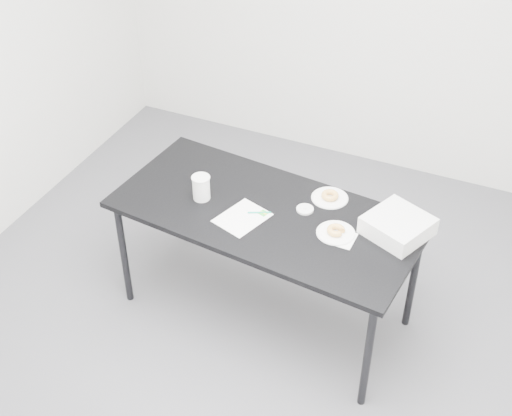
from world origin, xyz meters
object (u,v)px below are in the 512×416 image
at_px(table, 266,220).
at_px(bakery_box, 398,226).
at_px(coffee_cup, 201,188).
at_px(scorecard, 242,218).
at_px(donut_near, 336,230).
at_px(plate_far, 330,198).
at_px(plate_near, 336,233).
at_px(donut_far, 330,195).
at_px(pen, 259,212).

distance_m(table, bakery_box, 0.72).
xyz_separation_m(coffee_cup, bakery_box, (1.08, 0.15, -0.02)).
distance_m(scorecard, donut_near, 0.51).
bearing_deg(scorecard, plate_far, 61.86).
distance_m(plate_near, bakery_box, 0.33).
height_order(plate_near, bakery_box, bakery_box).
relative_size(plate_near, donut_near, 2.13).
height_order(plate_far, coffee_cup, coffee_cup).
xyz_separation_m(table, donut_near, (0.41, -0.02, 0.08)).
bearing_deg(plate_far, coffee_cup, -156.18).
distance_m(scorecard, bakery_box, 0.83).
height_order(donut_near, donut_far, donut_near).
bearing_deg(donut_far, bakery_box, -18.59).
distance_m(scorecard, plate_far, 0.52).
relative_size(table, pen, 13.90).
bearing_deg(donut_near, donut_far, 115.22).
bearing_deg(scorecard, donut_far, 61.86).
xyz_separation_m(pen, bakery_box, (0.73, 0.14, 0.04)).
distance_m(plate_far, coffee_cup, 0.72).
xyz_separation_m(table, plate_far, (0.28, 0.25, 0.06)).
bearing_deg(bakery_box, plate_near, -131.83).
distance_m(plate_near, donut_far, 0.31).
bearing_deg(plate_far, pen, -137.01).
height_order(donut_near, plate_far, donut_near).
bearing_deg(plate_near, table, 176.61).
bearing_deg(pen, donut_far, 18.06).
relative_size(plate_far, bakery_box, 0.69).
bearing_deg(scorecard, donut_near, 27.03).
relative_size(scorecard, pen, 2.15).
relative_size(pen, plate_near, 0.62).
height_order(scorecard, plate_far, plate_far).
distance_m(plate_far, donut_far, 0.02).
bearing_deg(scorecard, bakery_box, 33.24).
bearing_deg(plate_near, donut_near, 0.00).
height_order(pen, plate_far, pen).
distance_m(table, donut_far, 0.38).
distance_m(table, scorecard, 0.15).
relative_size(pen, plate_far, 0.61).
bearing_deg(coffee_cup, bakery_box, 7.78).
relative_size(plate_near, bakery_box, 0.69).
height_order(table, donut_far, donut_far).
bearing_deg(bakery_box, donut_near, -131.83).
relative_size(table, plate_near, 8.56).
bearing_deg(donut_far, scorecard, -136.20).
height_order(table, pen, pen).
relative_size(donut_near, plate_far, 0.47).
height_order(scorecard, donut_far, donut_far).
xyz_separation_m(plate_far, coffee_cup, (-0.66, -0.29, 0.07)).
distance_m(donut_far, bakery_box, 0.45).
bearing_deg(plate_far, table, -137.40).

